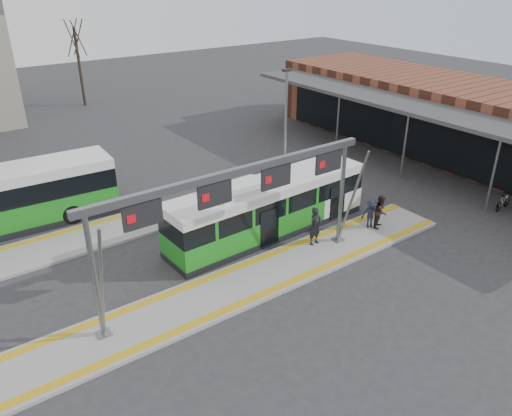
% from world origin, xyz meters
% --- Properties ---
extents(ground, '(120.00, 120.00, 0.00)m').
position_xyz_m(ground, '(0.00, 0.00, 0.00)').
color(ground, '#2D2D30').
rests_on(ground, ground).
extents(platform_main, '(22.00, 3.00, 0.15)m').
position_xyz_m(platform_main, '(0.00, 0.00, 0.07)').
color(platform_main, gray).
rests_on(platform_main, ground).
extents(platform_second, '(20.00, 3.00, 0.15)m').
position_xyz_m(platform_second, '(-4.00, 8.00, 0.07)').
color(platform_second, gray).
rests_on(platform_second, ground).
extents(tactile_main, '(22.00, 2.65, 0.02)m').
position_xyz_m(tactile_main, '(0.00, 0.00, 0.16)').
color(tactile_main, '#C59217').
rests_on(tactile_main, platform_main).
extents(tactile_second, '(20.00, 0.35, 0.02)m').
position_xyz_m(tactile_second, '(-4.00, 9.15, 0.16)').
color(tactile_second, '#C59217').
rests_on(tactile_second, platform_second).
extents(gantry, '(13.00, 1.68, 5.20)m').
position_xyz_m(gantry, '(-0.35, 0.25, 4.30)').
color(gantry, slate).
rests_on(gantry, platform_main).
extents(station_building, '(11.50, 32.00, 5.00)m').
position_xyz_m(station_building, '(21.83, 4.00, 2.53)').
color(station_building, brown).
rests_on(station_building, ground).
extents(hero_bus, '(11.33, 2.77, 3.09)m').
position_xyz_m(hero_bus, '(3.34, 3.19, 1.42)').
color(hero_bus, black).
rests_on(hero_bus, ground).
extents(passenger_a, '(0.75, 0.53, 1.94)m').
position_xyz_m(passenger_a, '(4.32, 0.73, 1.12)').
color(passenger_a, black).
rests_on(passenger_a, platform_main).
extents(passenger_b, '(1.06, 0.98, 1.76)m').
position_xyz_m(passenger_b, '(8.25, 0.05, 1.03)').
color(passenger_b, black).
rests_on(passenger_b, platform_main).
extents(passenger_c, '(1.17, 1.00, 1.57)m').
position_xyz_m(passenger_c, '(7.80, 0.30, 0.94)').
color(passenger_c, '#1C2034').
rests_on(passenger_c, platform_main).
extents(bicycle_d, '(1.59, 0.53, 0.94)m').
position_xyz_m(bicycle_d, '(15.71, -2.45, 0.47)').
color(bicycle_d, gray).
rests_on(bicycle_d, ground).
extents(tree_left, '(1.40, 1.40, 7.97)m').
position_xyz_m(tree_left, '(-2.58, 32.13, 6.05)').
color(tree_left, '#382B21').
rests_on(tree_left, ground).
extents(tree_mid, '(1.40, 1.40, 8.33)m').
position_xyz_m(tree_mid, '(4.54, 34.69, 6.32)').
color(tree_mid, '#382B21').
rests_on(tree_mid, ground).
extents(lamp_east, '(0.50, 0.25, 7.70)m').
position_xyz_m(lamp_east, '(6.04, 5.28, 4.09)').
color(lamp_east, slate).
rests_on(lamp_east, ground).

